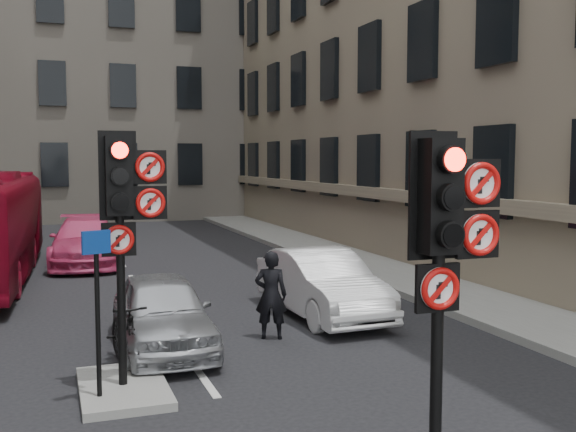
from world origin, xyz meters
TOP-DOWN VIEW (x-y plane):
  - pavement_right at (7.20, 12.00)m, footprint 3.00×50.00m
  - centre_island at (-1.20, 5.00)m, footprint 1.20×2.00m
  - building_far at (0.00, 38.00)m, footprint 30.00×14.00m
  - signal_near at (1.49, 0.99)m, footprint 0.91×0.40m
  - signal_far at (-1.11, 4.99)m, footprint 0.91×0.40m
  - car_silver at (-0.32, 7.00)m, footprint 1.62×3.86m
  - car_white at (3.22, 8.33)m, footprint 1.61×4.26m
  - car_pink at (-1.09, 17.19)m, footprint 2.42×5.14m
  - motorcycle at (-1.05, 6.15)m, footprint 0.73×1.87m
  - motorcyclist at (1.67, 7.01)m, footprint 0.69×0.58m
  - info_sign at (-1.55, 4.59)m, footprint 0.38×0.17m

SIDE VIEW (x-z plane):
  - centre_island at x=-1.20m, z-range 0.00..0.12m
  - pavement_right at x=7.20m, z-range 0.00..0.16m
  - motorcycle at x=-1.05m, z-range 0.00..1.10m
  - car_silver at x=-0.32m, z-range 0.00..1.30m
  - car_white at x=3.22m, z-range 0.00..1.39m
  - car_pink at x=-1.09m, z-range 0.00..1.45m
  - motorcyclist at x=1.67m, z-range 0.00..1.63m
  - info_sign at x=-1.55m, z-range 0.45..2.69m
  - signal_near at x=1.49m, z-range 0.79..4.37m
  - signal_far at x=-1.11m, z-range 0.91..4.49m
  - building_far at x=0.00m, z-range 0.00..20.00m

